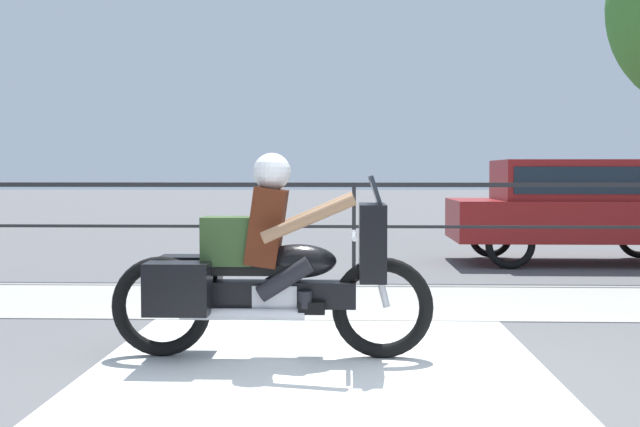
# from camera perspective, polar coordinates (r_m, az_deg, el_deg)

# --- Properties ---
(ground_plane) EXTENTS (120.00, 120.00, 0.00)m
(ground_plane) POSITION_cam_1_polar(r_m,az_deg,el_deg) (5.60, 2.77, -11.81)
(ground_plane) COLOR #565659
(sidewalk_band) EXTENTS (44.00, 2.40, 0.01)m
(sidewalk_band) POSITION_cam_1_polar(r_m,az_deg,el_deg) (8.92, 2.49, -6.22)
(sidewalk_band) COLOR #99968E
(sidewalk_band) RESTS_ON ground
(crosswalk_band) EXTENTS (3.31, 6.00, 0.01)m
(crosswalk_band) POSITION_cam_1_polar(r_m,az_deg,el_deg) (5.41, -0.33, -12.29)
(crosswalk_band) COLOR silver
(crosswalk_band) RESTS_ON ground
(fence_railing) EXTENTS (36.00, 0.05, 1.29)m
(fence_railing) POSITION_cam_1_polar(r_m,az_deg,el_deg) (10.56, 2.43, 0.71)
(fence_railing) COLOR #232326
(fence_railing) RESTS_ON ground
(motorcycle) EXTENTS (2.49, 0.76, 1.57)m
(motorcycle) POSITION_cam_1_polar(r_m,az_deg,el_deg) (6.17, -3.73, -3.91)
(motorcycle) COLOR black
(motorcycle) RESTS_ON ground
(parked_car) EXTENTS (3.98, 1.78, 1.62)m
(parked_car) POSITION_cam_1_polar(r_m,az_deg,el_deg) (13.15, 17.58, 0.65)
(parked_car) COLOR maroon
(parked_car) RESTS_ON ground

